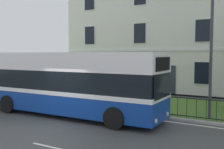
{
  "coord_description": "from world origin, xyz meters",
  "views": [
    {
      "loc": [
        8.21,
        -8.55,
        3.17
      ],
      "look_at": [
        0.19,
        5.15,
        1.99
      ],
      "focal_mm": 43.34,
      "sensor_mm": 36.0,
      "label": 1
    }
  ],
  "objects": [
    {
      "name": "iron_verge_railing",
      "position": [
        1.43,
        4.4,
        0.62
      ],
      "size": [
        17.66,
        0.04,
        0.97
      ],
      "color": "black",
      "rests_on": "ground_plane"
    },
    {
      "name": "street_lamp_post",
      "position": [
        5.79,
        4.85,
        4.15
      ],
      "size": [
        0.36,
        0.24,
        7.07
      ],
      "color": "#333338",
      "rests_on": "ground_plane"
    },
    {
      "name": "single_decker_bus",
      "position": [
        -0.71,
        2.29,
        1.72
      ],
      "size": [
        10.12,
        2.66,
        3.27
      ],
      "rotation": [
        0.0,
        0.0,
        0.01
      ],
      "color": "navy",
      "rests_on": "ground_plane"
    },
    {
      "name": "georgian_townhouse",
      "position": [
        1.43,
        15.99,
        6.0
      ],
      "size": [
        20.3,
        8.53,
        11.71
      ],
      "color": "silver",
      "rests_on": "ground_plane"
    },
    {
      "name": "ground_plane",
      "position": [
        0.0,
        1.26,
        -0.01
      ],
      "size": [
        60.0,
        56.0,
        0.18
      ],
      "color": "#414344"
    },
    {
      "name": "litter_bin",
      "position": [
        -5.66,
        4.98,
        0.66
      ],
      "size": [
        0.49,
        0.49,
        1.07
      ],
      "color": "black",
      "rests_on": "ground_plane"
    }
  ]
}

